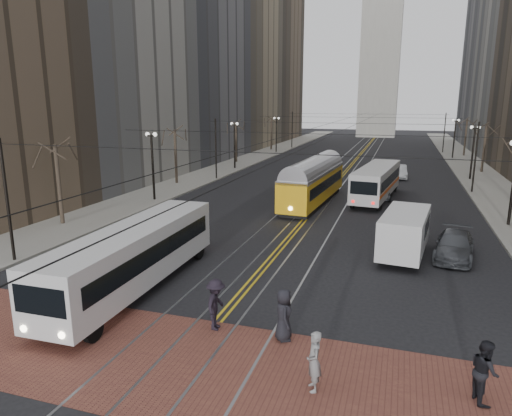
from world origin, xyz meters
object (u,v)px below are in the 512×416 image
Objects in this scene: transit_bus at (135,259)px; pedestrian_d at (216,304)px; streetcar at (313,185)px; pedestrian_c at (484,371)px; sedan_silver at (399,172)px; cargo_van at (404,235)px; rear_bus at (376,183)px; pedestrian_b at (314,361)px; sedan_parked at (454,245)px; sedan_grey at (380,191)px; pedestrian_a at (284,315)px.

pedestrian_d is (4.95, -2.39, -0.46)m from transit_bus.
streetcar reaches higher than pedestrian_c.
pedestrian_d is (-6.09, -38.52, 0.27)m from sedan_silver.
cargo_van reaches higher than pedestrian_d.
streetcar is 1.16× the size of rear_bus.
cargo_van is at bearing 35.15° from transit_bus.
rear_bus reaches higher than pedestrian_c.
pedestrian_b is at bearing -96.64° from sedan_silver.
cargo_van is at bearing -4.74° from pedestrian_c.
pedestrian_d is (0.68, -22.89, -0.51)m from streetcar.
pedestrian_c is (2.77, -40.13, 0.21)m from sedan_silver.
transit_bus is at bearing -137.18° from cargo_van.
rear_bus is at bearing 117.51° from sedan_parked.
sedan_silver is (1.46, 11.83, 0.05)m from sedan_grey.
sedan_silver is 2.25× the size of pedestrian_d.
cargo_van is 12.70m from pedestrian_d.
rear_bus reaches higher than cargo_van.
sedan_parked is 14.81m from pedestrian_d.
transit_bus is 5.91× the size of pedestrian_d.
transit_bus is at bearing -97.92° from streetcar.
streetcar is at bearing 169.27° from pedestrian_b.
sedan_parked is at bearing -80.69° from sedan_grey.
rear_bus is 1.06m from sedan_grey.
pedestrian_d is at bearing -114.77° from cargo_van.
sedan_silver is (1.80, 12.48, -0.72)m from rear_bus.
pedestrian_b is at bearing -98.74° from sedan_grey.
cargo_van reaches higher than pedestrian_a.
cargo_van is at bearing -90.56° from sedan_grey.
sedan_grey is 2.07× the size of pedestrian_a.
pedestrian_a reaches higher than sedan_grey.
sedan_grey is at bearing 157.59° from pedestrian_b.
pedestrian_c is (6.26, -1.61, -0.03)m from pedestrian_a.
sedan_parked is at bearing -87.17° from sedan_silver.
streetcar is 6.51× the size of pedestrian_d.
cargo_van reaches higher than sedan_grey.
sedan_parked is 2.56× the size of pedestrian_c.
sedan_silver is 39.00m from pedestrian_d.
streetcar is 17.05m from sedan_silver.
pedestrian_a is at bearing -99.16° from sedan_silver.
cargo_van is 2.80m from sedan_parked.
sedan_parked is at bearing 21.38° from cargo_van.
transit_bus is 6.07× the size of pedestrian_a.
pedestrian_d is at bearing -143.27° from pedestrian_b.
pedestrian_d is (-8.87, 1.61, 0.05)m from pedestrian_c.
pedestrian_a is at bearing -111.88° from sedan_parked.
sedan_silver reaches higher than sedan_grey.
sedan_parked is (14.27, 9.11, -0.76)m from transit_bus.
rear_bus reaches higher than sedan_parked.
sedan_silver is (6.77, 15.63, -0.78)m from streetcar.
streetcar is at bearing -13.54° from pedestrian_a.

